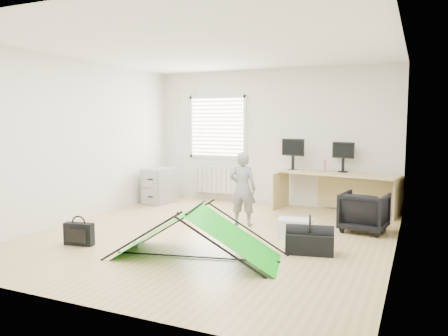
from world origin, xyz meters
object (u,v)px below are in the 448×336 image
at_px(monitor_left, 293,159).
at_px(monitor_right, 343,161).
at_px(thermos, 324,166).
at_px(desk, 336,193).
at_px(laptop_bag, 79,234).
at_px(office_chair, 364,212).
at_px(person, 243,189).
at_px(kite, 196,233).
at_px(filing_cabinet, 159,186).
at_px(storage_crate, 295,228).
at_px(duffel_bag, 310,243).

distance_m(monitor_left, monitor_right, 0.92).
height_order(monitor_left, thermos, monitor_left).
height_order(desk, laptop_bag, desk).
xyz_separation_m(monitor_left, monitor_right, (0.91, 0.13, -0.02)).
relative_size(office_chair, person, 0.56).
relative_size(thermos, kite, 0.11).
height_order(desk, person, person).
relative_size(desk, filing_cabinet, 2.99).
bearing_deg(monitor_left, storage_crate, -58.99).
relative_size(thermos, laptop_bag, 0.56).
distance_m(monitor_right, duffel_bag, 2.99).
bearing_deg(person, storage_crate, 149.62).
relative_size(kite, laptop_bag, 5.05).
height_order(desk, storage_crate, desk).
height_order(office_chair, storage_crate, office_chair).
height_order(thermos, duffel_bag, thermos).
bearing_deg(monitor_left, desk, 10.99).
xyz_separation_m(desk, filing_cabinet, (-3.46, -0.55, -0.01)).
bearing_deg(duffel_bag, laptop_bag, -174.62).
distance_m(filing_cabinet, monitor_right, 3.66).
bearing_deg(storage_crate, laptop_bag, -148.02).
distance_m(monitor_right, storage_crate, 2.36).
bearing_deg(filing_cabinet, office_chair, 0.55).
xyz_separation_m(thermos, storage_crate, (0.02, -2.13, -0.71)).
distance_m(storage_crate, duffel_bag, 0.77).
bearing_deg(kite, desk, 59.66).
bearing_deg(filing_cabinet, storage_crate, -14.02).
bearing_deg(laptop_bag, desk, 41.34).
height_order(filing_cabinet, storage_crate, filing_cabinet).
bearing_deg(monitor_right, person, -105.72).
relative_size(desk, kite, 1.05).
relative_size(monitor_left, office_chair, 0.70).
relative_size(laptop_bag, duffel_bag, 0.68).
bearing_deg(kite, laptop_bag, 171.70).
distance_m(office_chair, kite, 2.78).
distance_m(monitor_right, thermos, 0.35).
bearing_deg(person, filing_cabinet, -34.86).
distance_m(thermos, person, 2.01).
xyz_separation_m(monitor_left, person, (-0.36, -1.69, -0.36)).
bearing_deg(desk, filing_cabinet, -160.21).
bearing_deg(person, thermos, -127.28).
xyz_separation_m(monitor_right, duffel_bag, (0.07, -2.88, -0.81)).
bearing_deg(thermos, laptop_bag, -124.13).
distance_m(desk, monitor_right, 0.60).
xyz_separation_m(office_chair, storage_crate, (-0.86, -0.76, -0.17)).
relative_size(monitor_left, storage_crate, 0.98).
bearing_deg(laptop_bag, kite, -6.19).
bearing_deg(duffel_bag, kite, -159.61).
bearing_deg(office_chair, desk, -55.19).
height_order(monitor_left, duffel_bag, monitor_left).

